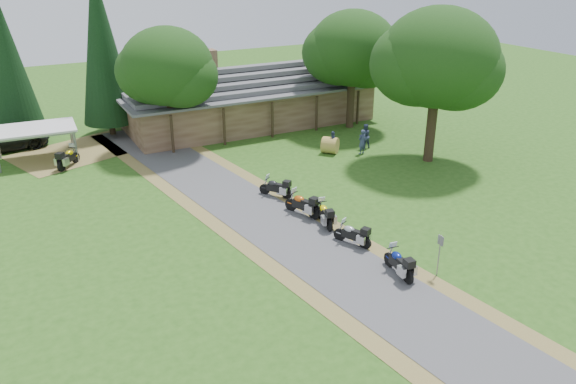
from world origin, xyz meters
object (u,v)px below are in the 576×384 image
motorcycle_row_e (276,187)px  carport (36,144)px  motorcycle_row_b (352,233)px  car_dark_suv (7,134)px  lodge (248,94)px  motorcycle_carport_a (68,157)px  motorcycle_row_d (302,203)px  hay_bale (330,145)px  motorcycle_row_c (325,213)px  motorcycle_row_a (399,261)px

motorcycle_row_e → carport: bearing=6.1°
motorcycle_row_b → motorcycle_row_e: motorcycle_row_e is taller
car_dark_suv → motorcycle_row_e: 21.72m
lodge → motorcycle_carport_a: lodge is taller
motorcycle_row_b → carport: bearing=6.2°
lodge → motorcycle_row_d: size_ratio=10.21×
hay_bale → motorcycle_carport_a: bearing=161.3°
car_dark_suv → hay_bale: (20.52, -11.80, -0.59)m
motorcycle_row_c → motorcycle_row_e: bearing=20.2°
motorcycle_row_d → hay_bale: bearing=-62.2°
motorcycle_row_b → motorcycle_row_e: bearing=-19.6°
carport → motorcycle_row_a: carport is taller
motorcycle_row_c → motorcycle_row_e: 4.57m
motorcycle_row_c → hay_bale: bearing=-21.2°
motorcycle_row_b → motorcycle_carport_a: size_ratio=0.87×
carport → motorcycle_row_e: carport is taller
motorcycle_carport_a → motorcycle_row_a: bearing=-111.8°
hay_bale → motorcycle_row_e: bearing=-143.4°
motorcycle_row_b → motorcycle_row_c: size_ratio=0.95×
lodge → motorcycle_row_d: bearing=-105.0°
car_dark_suv → motorcycle_row_b: 27.96m
carport → motorcycle_carport_a: 2.99m
car_dark_suv → motorcycle_row_d: car_dark_suv is taller
motorcycle_row_a → motorcycle_row_b: 3.35m
carport → car_dark_suv: 3.93m
motorcycle_row_b → motorcycle_carport_a: motorcycle_carport_a is taller
lodge → motorcycle_row_c: size_ratio=10.90×
motorcycle_carport_a → motorcycle_row_e: bearing=-96.5°
motorcycle_row_a → motorcycle_row_d: (-0.79, 7.49, 0.04)m
carport → motorcycle_row_e: size_ratio=2.85×
lodge → motorcycle_carport_a: bearing=-165.2°
carport → hay_bale: bearing=-20.7°
carport → motorcycle_row_d: 20.30m
hay_bale → carport: bearing=156.4°
motorcycle_row_a → motorcycle_row_c: 5.90m
car_dark_suv → motorcycle_row_c: bearing=-152.7°
motorcycle_row_e → motorcycle_row_d: bearing=148.1°
motorcycle_row_b → motorcycle_row_d: bearing=-18.0°
motorcycle_row_a → motorcycle_row_e: 10.46m
motorcycle_row_a → motorcycle_carport_a: bearing=33.2°
car_dark_suv → motorcycle_row_d: bearing=-151.6°
motorcycle_row_a → motorcycle_row_c: bearing=8.8°
motorcycle_row_c → lodge: bearing=-0.5°
motorcycle_row_d → motorcycle_row_e: bearing=-18.7°
motorcycle_row_a → motorcycle_row_d: 7.53m
carport → motorcycle_row_d: (12.03, -16.35, -0.46)m
motorcycle_row_d → motorcycle_row_e: (-0.18, 2.93, -0.07)m
motorcycle_row_e → hay_bale: size_ratio=1.60×
lodge → motorcycle_row_e: size_ratio=11.24×
motorcycle_row_b → motorcycle_row_c: bearing=-24.0°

